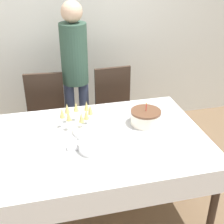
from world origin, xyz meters
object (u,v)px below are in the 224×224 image
Objects in this scene: champagne_tray at (78,116)px; person_standing at (75,65)px; birthday_cake at (146,117)px; plate_stack_dessert at (85,131)px; dining_chair_far_right at (115,108)px; dining_chair_far_left at (46,115)px; plate_stack_main at (95,145)px.

champagne_tray is 0.21× the size of person_standing.
plate_stack_dessert is (-0.53, -0.04, -0.04)m from birthday_cake.
birthday_cake is at bearing -85.10° from dining_chair_far_right.
dining_chair_far_left is at bearing -179.98° from dining_chair_far_right.
champagne_tray is at bearing -126.40° from dining_chair_far_right.
dining_chair_far_left is at bearing 136.46° from birthday_cake.
person_standing reaches higher than dining_chair_far_left.
dining_chair_far_left is 0.91m from plate_stack_dessert.
dining_chair_far_left is 3.71× the size of birthday_cake.
birthday_cake is 1.27× the size of plate_stack_dessert.
dining_chair_far_right reaches higher than plate_stack_dessert.
dining_chair_far_left and dining_chair_far_right have the same top height.
dining_chair_far_right is 1.17m from plate_stack_main.
person_standing reaches higher than champagne_tray.
person_standing is at bearing 86.64° from plate_stack_dessert.
birthday_cake is at bearing -63.59° from person_standing.
person_standing is (-0.40, 0.16, 0.47)m from dining_chair_far_right.
dining_chair_far_left is at bearing 110.59° from champagne_tray.
plate_stack_dessert is at bearing -75.01° from champagne_tray.
birthday_cake is (0.82, -0.78, 0.29)m from dining_chair_far_left.
champagne_tray is 0.16m from plate_stack_dessert.
dining_chair_far_left reaches higher than birthday_cake.
birthday_cake is 0.53m from plate_stack_dessert.
champagne_tray is at bearing 104.99° from plate_stack_dessert.
plate_stack_dessert is at bearing -93.36° from person_standing.
birthday_cake reaches higher than champagne_tray.
plate_stack_dessert is at bearing -119.24° from dining_chair_far_right.
plate_stack_main is 0.15× the size of person_standing.
dining_chair_far_left is at bearing -154.84° from person_standing.
dining_chair_far_right is 0.97m from plate_stack_dessert.
plate_stack_main is at bearing -81.91° from plate_stack_dessert.
plate_stack_main is 1.24m from person_standing.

